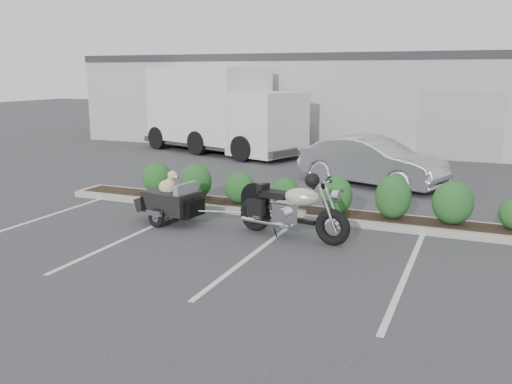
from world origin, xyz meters
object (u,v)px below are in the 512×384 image
at_px(pet_trailer, 171,200).
at_px(delivery_truck, 222,112).
at_px(sedan, 371,161).
at_px(dumpster, 257,139).
at_px(motorcycle, 291,210).

xyz_separation_m(pet_trailer, delivery_truck, (-3.78, 10.04, 1.14)).
xyz_separation_m(sedan, dumpster, (-5.53, 4.55, -0.11)).
bearing_deg(motorcycle, delivery_truck, 133.56).
height_order(motorcycle, dumpster, motorcycle).
bearing_deg(delivery_truck, sedan, -12.22).
relative_size(dumpster, delivery_truck, 0.24).
xyz_separation_m(dumpster, delivery_truck, (-1.45, -0.28, 1.04)).
bearing_deg(motorcycle, dumpster, 126.74).
height_order(dumpster, delivery_truck, delivery_truck).
relative_size(pet_trailer, dumpster, 1.09).
bearing_deg(pet_trailer, dumpster, 113.18).
bearing_deg(delivery_truck, dumpster, 30.10).
bearing_deg(delivery_truck, motorcycle, -37.65).
height_order(pet_trailer, sedan, sedan).
bearing_deg(pet_trailer, delivery_truck, 121.10).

